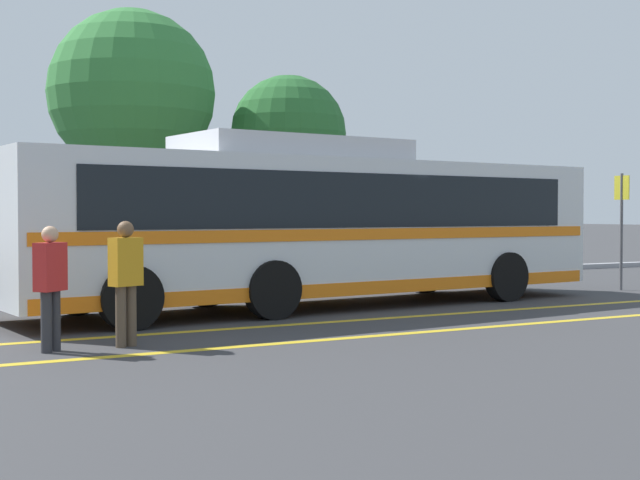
{
  "coord_description": "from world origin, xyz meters",
  "views": [
    {
      "loc": [
        -8.64,
        -14.86,
        1.77
      ],
      "look_at": [
        -0.41,
        -0.03,
        1.28
      ],
      "focal_mm": 50.0,
      "sensor_mm": 36.0,
      "label": 1
    }
  ],
  "objects_px": {
    "pedestrian_0": "(126,275)",
    "bus_stop_sign": "(622,217)",
    "parked_car_2": "(234,258)",
    "pedestrian_1": "(50,281)",
    "tree_1": "(288,134)",
    "parked_car_3": "(469,254)",
    "transit_bus": "(319,223)",
    "tree_0": "(132,93)"
  },
  "relations": [
    {
      "from": "pedestrian_0",
      "to": "bus_stop_sign",
      "type": "height_order",
      "value": "bus_stop_sign"
    },
    {
      "from": "parked_car_2",
      "to": "pedestrian_1",
      "type": "distance_m",
      "value": 9.44
    },
    {
      "from": "bus_stop_sign",
      "to": "tree_1",
      "type": "bearing_deg",
      "value": -163.36
    },
    {
      "from": "parked_car_3",
      "to": "pedestrian_0",
      "type": "relative_size",
      "value": 2.49
    },
    {
      "from": "transit_bus",
      "to": "bus_stop_sign",
      "type": "bearing_deg",
      "value": 83.77
    },
    {
      "from": "pedestrian_0",
      "to": "tree_0",
      "type": "relative_size",
      "value": 0.22
    },
    {
      "from": "pedestrian_0",
      "to": "pedestrian_1",
      "type": "bearing_deg",
      "value": 158.35
    },
    {
      "from": "pedestrian_0",
      "to": "pedestrian_1",
      "type": "distance_m",
      "value": 0.98
    },
    {
      "from": "parked_car_2",
      "to": "tree_1",
      "type": "xyz_separation_m",
      "value": [
        4.05,
        5.15,
        3.48
      ]
    },
    {
      "from": "transit_bus",
      "to": "tree_0",
      "type": "xyz_separation_m",
      "value": [
        -0.42,
        10.41,
        3.66
      ]
    },
    {
      "from": "pedestrian_1",
      "to": "pedestrian_0",
      "type": "bearing_deg",
      "value": -40.7
    },
    {
      "from": "parked_car_2",
      "to": "bus_stop_sign",
      "type": "distance_m",
      "value": 9.07
    },
    {
      "from": "tree_1",
      "to": "transit_bus",
      "type": "bearing_deg",
      "value": -113.73
    },
    {
      "from": "pedestrian_0",
      "to": "pedestrian_1",
      "type": "xyz_separation_m",
      "value": [
        -0.98,
        0.03,
        -0.04
      ]
    },
    {
      "from": "transit_bus",
      "to": "parked_car_3",
      "type": "bearing_deg",
      "value": 116.02
    },
    {
      "from": "bus_stop_sign",
      "to": "parked_car_3",
      "type": "bearing_deg",
      "value": -172.7
    },
    {
      "from": "bus_stop_sign",
      "to": "transit_bus",
      "type": "bearing_deg",
      "value": -96.23
    },
    {
      "from": "bus_stop_sign",
      "to": "tree_0",
      "type": "distance_m",
      "value": 13.94
    },
    {
      "from": "pedestrian_0",
      "to": "pedestrian_1",
      "type": "height_order",
      "value": "pedestrian_0"
    },
    {
      "from": "transit_bus",
      "to": "bus_stop_sign",
      "type": "height_order",
      "value": "transit_bus"
    },
    {
      "from": "transit_bus",
      "to": "parked_car_2",
      "type": "height_order",
      "value": "transit_bus"
    },
    {
      "from": "tree_0",
      "to": "tree_1",
      "type": "distance_m",
      "value": 4.78
    },
    {
      "from": "pedestrian_1",
      "to": "tree_1",
      "type": "distance_m",
      "value": 16.32
    },
    {
      "from": "parked_car_3",
      "to": "pedestrian_1",
      "type": "relative_size",
      "value": 2.59
    },
    {
      "from": "tree_0",
      "to": "pedestrian_1",
      "type": "bearing_deg",
      "value": -111.23
    },
    {
      "from": "transit_bus",
      "to": "pedestrian_0",
      "type": "relative_size",
      "value": 7.44
    },
    {
      "from": "parked_car_3",
      "to": "parked_car_2",
      "type": "bearing_deg",
      "value": 85.99
    },
    {
      "from": "pedestrian_1",
      "to": "parked_car_3",
      "type": "bearing_deg",
      "value": -8.62
    },
    {
      "from": "transit_bus",
      "to": "parked_car_2",
      "type": "bearing_deg",
      "value": 173.72
    },
    {
      "from": "parked_car_2",
      "to": "tree_1",
      "type": "height_order",
      "value": "tree_1"
    },
    {
      "from": "parked_car_2",
      "to": "pedestrian_0",
      "type": "xyz_separation_m",
      "value": [
        -4.82,
        -7.48,
        0.21
      ]
    },
    {
      "from": "tree_0",
      "to": "bus_stop_sign",
      "type": "bearing_deg",
      "value": -51.59
    },
    {
      "from": "pedestrian_0",
      "to": "tree_1",
      "type": "xyz_separation_m",
      "value": [
        8.86,
        12.63,
        3.27
      ]
    },
    {
      "from": "parked_car_2",
      "to": "tree_1",
      "type": "distance_m",
      "value": 7.42
    },
    {
      "from": "bus_stop_sign",
      "to": "tree_1",
      "type": "distance_m",
      "value": 10.59
    },
    {
      "from": "pedestrian_1",
      "to": "bus_stop_sign",
      "type": "relative_size",
      "value": 0.6
    },
    {
      "from": "pedestrian_0",
      "to": "bus_stop_sign",
      "type": "xyz_separation_m",
      "value": [
        12.68,
        3.07,
        0.75
      ]
    },
    {
      "from": "parked_car_3",
      "to": "bus_stop_sign",
      "type": "relative_size",
      "value": 1.54
    },
    {
      "from": "pedestrian_1",
      "to": "transit_bus",
      "type": "bearing_deg",
      "value": -9.72
    },
    {
      "from": "parked_car_2",
      "to": "pedestrian_1",
      "type": "height_order",
      "value": "pedestrian_1"
    },
    {
      "from": "bus_stop_sign",
      "to": "tree_0",
      "type": "xyz_separation_m",
      "value": [
        -8.38,
        10.56,
        3.56
      ]
    },
    {
      "from": "parked_car_3",
      "to": "pedestrian_1",
      "type": "distance_m",
      "value": 14.7
    }
  ]
}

